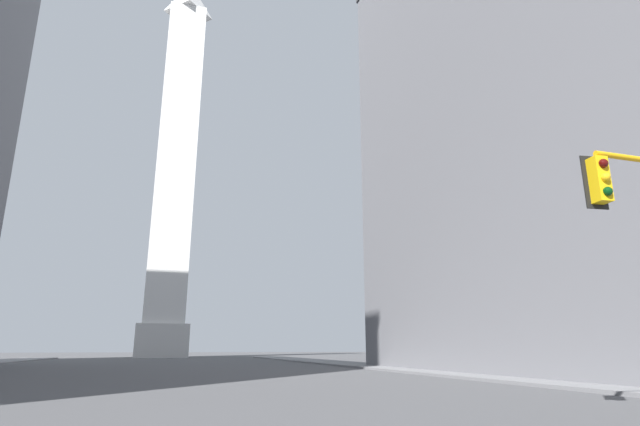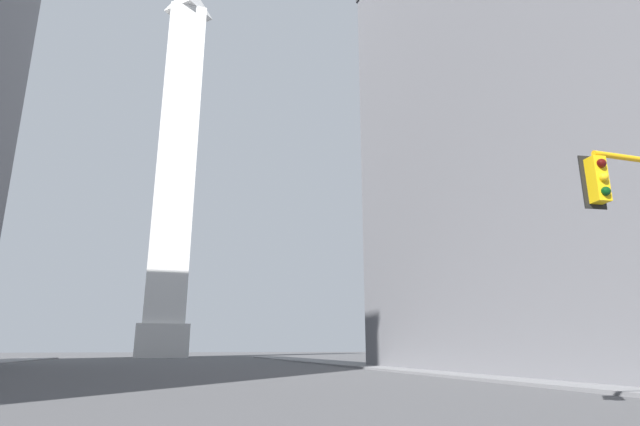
# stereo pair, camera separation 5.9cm
# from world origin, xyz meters

# --- Properties ---
(sidewalk_right) EXTENTS (5.00, 107.21, 0.15)m
(sidewalk_right) POSITION_xyz_m (17.31, 32.16, 0.07)
(sidewalk_right) COLOR slate
(sidewalk_right) RESTS_ON ground_plane
(building_right) EXTENTS (26.87, 35.66, 37.69)m
(building_right) POSITION_xyz_m (30.39, 23.42, 18.85)
(building_right) COLOR slate
(building_right) RESTS_ON ground_plane
(obelisk) EXTENTS (8.43, 8.43, 73.51)m
(obelisk) POSITION_xyz_m (0.00, 89.34, 35.40)
(obelisk) COLOR silver
(obelisk) RESTS_ON ground_plane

